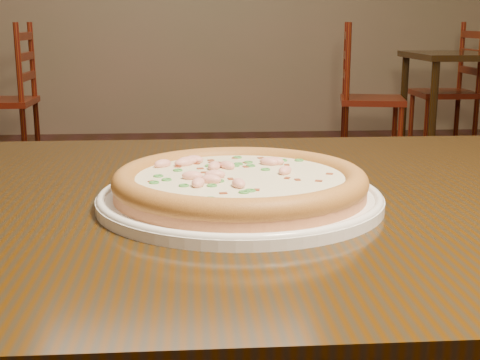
{
  "coord_description": "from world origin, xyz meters",
  "views": [
    {
      "loc": [
        0.12,
        -1.32,
        0.96
      ],
      "look_at": [
        0.17,
        -0.57,
        0.78
      ],
      "focal_mm": 50.0,
      "sensor_mm": 36.0,
      "label": 1
    }
  ],
  "objects": [
    {
      "name": "plate",
      "position": [
        0.17,
        -0.57,
        0.76
      ],
      "size": [
        0.33,
        0.33,
        0.02
      ],
      "color": "white",
      "rests_on": "hero_table"
    },
    {
      "name": "chair_b",
      "position": [
        -1.09,
        3.23,
        0.44
      ],
      "size": [
        0.42,
        0.42,
        0.95
      ],
      "color": "#520F0F",
      "rests_on": "ground"
    },
    {
      "name": "pizza",
      "position": [
        0.17,
        -0.57,
        0.78
      ],
      "size": [
        0.3,
        0.3,
        0.03
      ],
      "color": "tan",
      "rests_on": "plate"
    },
    {
      "name": "chair_d",
      "position": [
        2.06,
        3.54,
        0.44
      ],
      "size": [
        0.43,
        0.43,
        0.95
      ],
      "color": "#520F0F",
      "rests_on": "ground"
    },
    {
      "name": "hero_table",
      "position": [
        0.29,
        -0.52,
        0.65
      ],
      "size": [
        1.2,
        0.8,
        0.75
      ],
      "color": "black",
      "rests_on": "ground"
    },
    {
      "name": "chair_c",
      "position": [
        1.3,
        3.17,
        0.44
      ],
      "size": [
        0.49,
        0.49,
        0.95
      ],
      "color": "#520F0F",
      "rests_on": "ground"
    }
  ]
}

